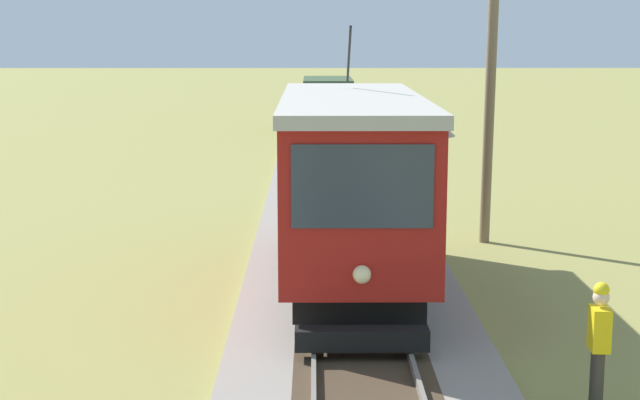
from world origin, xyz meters
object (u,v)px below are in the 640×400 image
at_px(utility_pole_mid, 491,73).
at_px(track_worker, 599,341).
at_px(freight_car, 328,100).
at_px(gravel_pile, 425,122).
at_px(red_tram, 352,182).

height_order(utility_pole_mid, track_worker, utility_pole_mid).
xyz_separation_m(freight_car, gravel_pile, (4.63, -2.13, -0.90)).
relative_size(freight_car, track_worker, 2.91).
bearing_deg(red_tram, gravel_pile, 80.57).
relative_size(red_tram, gravel_pile, 2.91).
relative_size(utility_pole_mid, track_worker, 4.42).
relative_size(freight_car, gravel_pile, 1.77).
bearing_deg(gravel_pile, freight_car, 155.25).
bearing_deg(gravel_pile, red_tram, -99.43).
bearing_deg(red_tram, utility_pole_mid, 52.36).
height_order(freight_car, track_worker, freight_car).
bearing_deg(gravel_pile, track_worker, -92.69).
bearing_deg(track_worker, freight_car, -81.78).
xyz_separation_m(red_tram, track_worker, (3.05, -5.74, -1.21)).
relative_size(red_tram, freight_car, 1.64).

